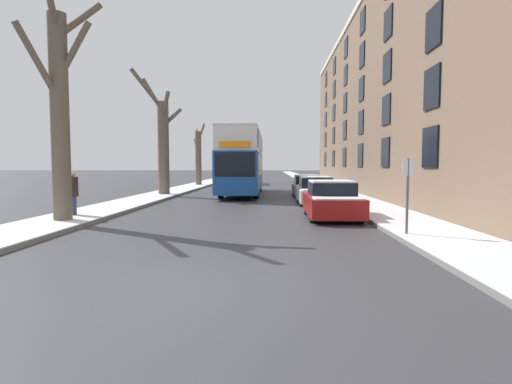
# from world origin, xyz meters

# --- Properties ---
(ground_plane) EXTENTS (320.00, 320.00, 0.00)m
(ground_plane) POSITION_xyz_m (0.00, 0.00, 0.00)
(ground_plane) COLOR #38383D
(sidewalk_left) EXTENTS (2.47, 130.00, 0.16)m
(sidewalk_left) POSITION_xyz_m (-5.98, 53.00, 0.08)
(sidewalk_left) COLOR slate
(sidewalk_left) RESTS_ON ground
(sidewalk_right) EXTENTS (2.47, 130.00, 0.16)m
(sidewalk_right) POSITION_xyz_m (5.98, 53.00, 0.08)
(sidewalk_right) COLOR slate
(sidewalk_right) RESTS_ON ground
(terrace_facade_right) EXTENTS (9.10, 39.61, 13.45)m
(terrace_facade_right) POSITION_xyz_m (11.71, 23.12, 6.73)
(terrace_facade_right) COLOR #7A604C
(terrace_facade_right) RESTS_ON ground
(bare_tree_left_0) EXTENTS (2.22, 1.80, 7.73)m
(bare_tree_left_0) POSITION_xyz_m (-5.79, 6.92, 3.87)
(bare_tree_left_0) COLOR brown
(bare_tree_left_0) RESTS_ON ground
(bare_tree_left_1) EXTENTS (2.78, 3.18, 8.05)m
(bare_tree_left_1) POSITION_xyz_m (-5.78, 19.51, 3.65)
(bare_tree_left_1) COLOR brown
(bare_tree_left_1) RESTS_ON ground
(bare_tree_left_2) EXTENTS (1.49, 3.12, 6.16)m
(bare_tree_left_2) POSITION_xyz_m (-5.84, 32.49, 2.97)
(bare_tree_left_2) COLOR brown
(bare_tree_left_2) RESTS_ON ground
(double_decker_bus) EXTENTS (2.53, 11.61, 4.34)m
(double_decker_bus) POSITION_xyz_m (-0.68, 21.36, 2.45)
(double_decker_bus) COLOR #194C99
(double_decker_bus) RESTS_ON ground
(parked_car_0) EXTENTS (1.90, 4.00, 1.45)m
(parked_car_0) POSITION_xyz_m (3.65, 8.89, 0.67)
(parked_car_0) COLOR maroon
(parked_car_0) RESTS_ON ground
(parked_car_1) EXTENTS (1.82, 4.13, 1.45)m
(parked_car_1) POSITION_xyz_m (3.65, 14.58, 0.67)
(parked_car_1) COLOR silver
(parked_car_1) RESTS_ON ground
(parked_car_2) EXTENTS (1.79, 4.13, 1.41)m
(parked_car_2) POSITION_xyz_m (3.65, 19.69, 0.65)
(parked_car_2) COLOR slate
(parked_car_2) RESTS_ON ground
(oncoming_van) EXTENTS (2.00, 5.37, 2.31)m
(oncoming_van) POSITION_xyz_m (-1.98, 36.95, 1.25)
(oncoming_van) COLOR #333842
(oncoming_van) RESTS_ON ground
(pedestrian_left_sidewalk) EXTENTS (0.40, 0.40, 1.83)m
(pedestrian_left_sidewalk) POSITION_xyz_m (-6.15, 8.32, 1.01)
(pedestrian_left_sidewalk) COLOR navy
(pedestrian_left_sidewalk) RESTS_ON ground
(street_sign_post) EXTENTS (0.32, 0.07, 2.21)m
(street_sign_post) POSITION_xyz_m (5.05, 4.56, 1.28)
(street_sign_post) COLOR #4C4F54
(street_sign_post) RESTS_ON ground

